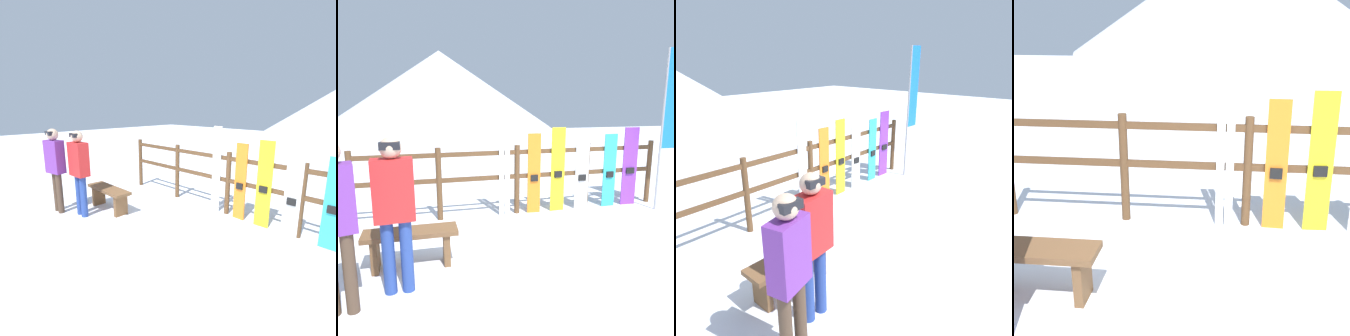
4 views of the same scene
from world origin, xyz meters
The scene contains 12 objects.
ground_plane centered at (0.00, 0.00, 0.00)m, with size 40.00×40.00×0.00m, color white.
mountain_backdrop centered at (0.00, 23.79, 3.00)m, with size 18.00×18.00×6.00m.
fence centered at (0.00, 1.79, 0.76)m, with size 5.75×0.10×1.28m.
bench centered at (-1.86, 0.16, 0.35)m, with size 1.15×0.36×0.48m.
person_red centered at (-1.98, -0.39, 1.00)m, with size 0.43×0.26×1.71m.
ski_pair_white centered at (-0.25, 1.73, 0.89)m, with size 0.19×0.02×1.78m.
snowboard_orange centered at (0.31, 1.73, 0.74)m, with size 0.25×0.06×1.49m.
snowboard_yellow centered at (0.78, 1.73, 0.79)m, with size 0.27×0.06×1.59m.
snowboard_white centered at (1.28, 1.73, 0.69)m, with size 0.27×0.06×1.38m.
snowboard_cyan centered at (1.88, 1.73, 0.72)m, with size 0.27×0.06×1.45m.
snowboard_purple centered at (2.33, 1.73, 0.78)m, with size 0.31×0.06×1.56m.
rental_flag centered at (2.78, 1.31, 1.87)m, with size 0.40×0.04×3.00m.
Camera 2 is at (-1.68, -3.85, 2.06)m, focal length 35.00 mm.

